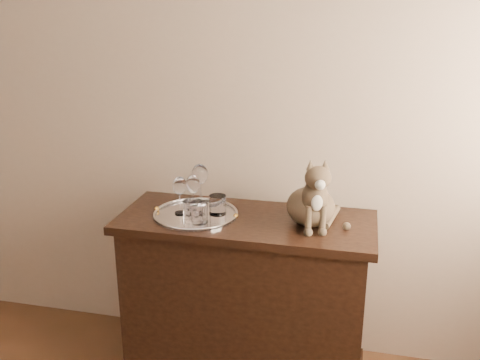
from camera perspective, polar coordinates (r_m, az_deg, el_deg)
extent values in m
cube|color=tan|center=(2.83, -10.01, 8.81)|extent=(4.00, 0.10, 2.70)
cylinder|color=silver|center=(2.54, -4.74, -3.75)|extent=(0.40, 0.40, 0.01)
cylinder|color=silver|center=(2.43, -4.39, -3.52)|extent=(0.08, 0.08, 0.09)
cylinder|color=white|center=(2.45, -5.11, -3.31)|extent=(0.09, 0.09, 0.10)
cylinder|color=silver|center=(2.52, -2.40, -2.67)|extent=(0.08, 0.08, 0.09)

